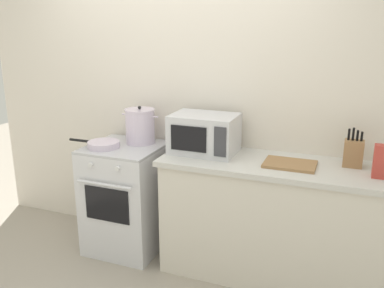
{
  "coord_description": "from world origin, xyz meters",
  "views": [
    {
      "loc": [
        1.37,
        -2.24,
        1.88
      ],
      "look_at": [
        0.25,
        0.6,
        1.0
      ],
      "focal_mm": 38.74,
      "sensor_mm": 36.0,
      "label": 1
    }
  ],
  "objects": [
    {
      "name": "cutting_board",
      "position": [
        1.0,
        0.6,
        0.93
      ],
      "size": [
        0.36,
        0.26,
        0.02
      ],
      "primitive_type": "cube",
      "color": "#997047",
      "rests_on": "countertop_right"
    },
    {
      "name": "pasta_box",
      "position": [
        1.57,
        0.57,
        1.03
      ],
      "size": [
        0.08,
        0.08,
        0.22
      ],
      "primitive_type": "cube",
      "color": "#B73D33",
      "rests_on": "countertop_right"
    },
    {
      "name": "countertop_right",
      "position": [
        0.9,
        0.62,
        0.9
      ],
      "size": [
        1.7,
        0.6,
        0.04
      ],
      "primitive_type": "cube",
      "color": "beige",
      "rests_on": "lower_cabinet_right"
    },
    {
      "name": "microwave",
      "position": [
        0.32,
        0.68,
        1.07
      ],
      "size": [
        0.5,
        0.37,
        0.3
      ],
      "color": "silver",
      "rests_on": "countertop_right"
    },
    {
      "name": "lower_cabinet_right",
      "position": [
        0.9,
        0.62,
        0.44
      ],
      "size": [
        1.64,
        0.56,
        0.88
      ],
      "primitive_type": "cube",
      "color": "beige",
      "rests_on": "ground_plane"
    },
    {
      "name": "stove",
      "position": [
        -0.35,
        0.6,
        0.46
      ],
      "size": [
        0.6,
        0.64,
        0.92
      ],
      "color": "silver",
      "rests_on": "ground_plane"
    },
    {
      "name": "knife_block",
      "position": [
        1.41,
        0.74,
        1.02
      ],
      "size": [
        0.13,
        0.1,
        0.28
      ],
      "color": "#997047",
      "rests_on": "countertop_right"
    },
    {
      "name": "frying_pan",
      "position": [
        -0.49,
        0.5,
        0.95
      ],
      "size": [
        0.46,
        0.26,
        0.05
      ],
      "color": "silver",
      "rests_on": "stove"
    },
    {
      "name": "stock_pot",
      "position": [
        -0.27,
        0.73,
        1.07
      ],
      "size": [
        0.33,
        0.25,
        0.32
      ],
      "color": "silver",
      "rests_on": "stove"
    },
    {
      "name": "back_wall",
      "position": [
        0.3,
        0.97,
        1.25
      ],
      "size": [
        4.4,
        0.1,
        2.5
      ],
      "primitive_type": "cube",
      "color": "silver",
      "rests_on": "ground_plane"
    }
  ]
}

